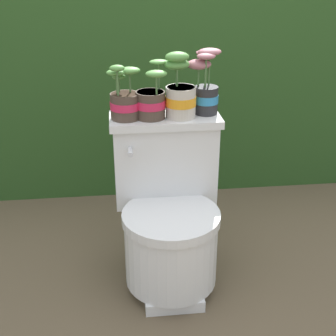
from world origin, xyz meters
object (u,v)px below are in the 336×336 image
(potted_plant_left, at_px, (125,100))
(potted_plant_middle, at_px, (180,94))
(potted_plant_midright, at_px, (206,86))
(potted_plant_midleft, at_px, (151,101))
(toilet, at_px, (169,215))

(potted_plant_left, bearing_deg, potted_plant_middle, -1.76)
(potted_plant_middle, bearing_deg, potted_plant_midright, 19.52)
(potted_plant_midleft, distance_m, potted_plant_middle, 0.11)
(potted_plant_midleft, relative_size, potted_plant_midright, 0.87)
(potted_plant_middle, distance_m, potted_plant_midright, 0.11)
(potted_plant_middle, bearing_deg, potted_plant_left, 178.24)
(potted_plant_midright, bearing_deg, toilet, -136.22)
(potted_plant_midleft, distance_m, potted_plant_midright, 0.22)
(potted_plant_midright, bearing_deg, potted_plant_middle, -160.48)
(toilet, xyz_separation_m, potted_plant_midright, (0.16, 0.15, 0.47))
(toilet, xyz_separation_m, potted_plant_midleft, (-0.05, 0.12, 0.43))
(toilet, xyz_separation_m, potted_plant_middle, (0.06, 0.12, 0.46))
(potted_plant_middle, relative_size, potted_plant_midright, 0.99)
(toilet, height_order, potted_plant_midright, potted_plant_midright)
(potted_plant_midleft, bearing_deg, potted_plant_midright, 9.99)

